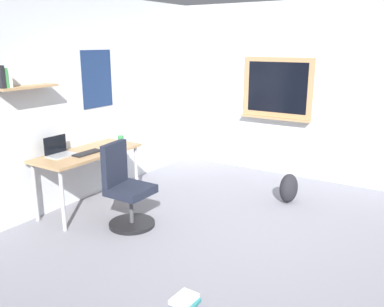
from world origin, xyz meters
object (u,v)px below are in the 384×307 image
Objects in this scene: computer_mouse at (104,147)px; desk at (88,158)px; book_stack_on_floor at (185,305)px; coffee_mug at (121,139)px; office_chair at (126,191)px; backpack at (289,188)px; laptop at (59,151)px; keyboard at (87,153)px.

desk is at bearing 160.99° from computer_mouse.
computer_mouse is 0.42× the size of book_stack_on_floor.
computer_mouse is 0.37m from coffee_mug.
backpack is (1.66, -1.30, -0.22)m from office_chair.
coffee_mug is at bearing -10.69° from laptop.
book_stack_on_floor is (-0.79, -2.30, -0.72)m from laptop.
desk is at bearing 47.42° from keyboard.
book_stack_on_floor is at bearing -128.07° from coffee_mug.
computer_mouse is at bearing 124.31° from backpack.
backpack is at bearing 3.11° from book_stack_on_floor.
keyboard is (-0.07, -0.07, 0.09)m from desk.
office_chair is (-0.12, -0.71, -0.24)m from desk.
office_chair is at bearing -95.05° from keyboard.
computer_mouse is 2.55m from book_stack_on_floor.
coffee_mug is at bearing 44.66° from office_chair.
coffee_mug reaches higher than desk.
keyboard is at bearing 180.00° from computer_mouse.
laptop is (-0.18, 0.85, 0.38)m from office_chair.
coffee_mug is (0.64, 0.05, 0.04)m from keyboard.
book_stack_on_floor is at bearing -176.89° from backpack.
laptop is at bearing 169.31° from coffee_mug.
computer_mouse is (0.52, -0.22, -0.04)m from laptop.
computer_mouse is at bearing -22.67° from laptop.
laptop reaches higher than keyboard.
computer_mouse reaches higher than backpack.
desk is 3.53× the size of backpack.
office_chair is at bearing -117.77° from computer_mouse.
coffee_mug is 0.24× the size of backpack.
office_chair reaches higher than coffee_mug.
laptop reaches higher than book_stack_on_floor.
office_chair is 3.86× the size of book_stack_on_floor.
office_chair reaches higher than computer_mouse.
desk is 3.64× the size of keyboard.
backpack is 2.64m from book_stack_on_floor.
desk is 2.49m from book_stack_on_floor.
laptop is 0.81× the size of backpack.
computer_mouse reaches higher than book_stack_on_floor.
book_stack_on_floor is (-1.67, -2.13, -0.71)m from coffee_mug.
office_chair is 0.95m from laptop.
coffee_mug reaches higher than computer_mouse.
desk is at bearing -25.14° from laptop.
book_stack_on_floor is (-0.97, -1.44, -0.34)m from office_chair.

